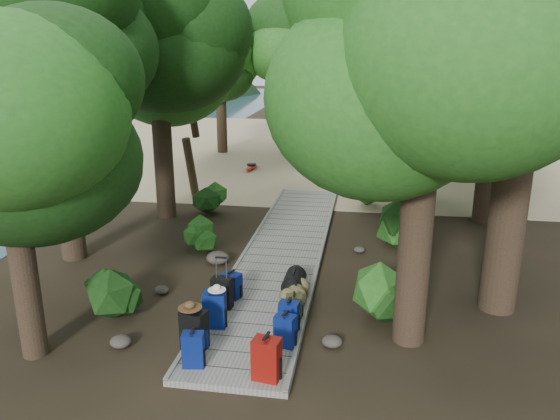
% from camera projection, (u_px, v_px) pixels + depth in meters
% --- Properties ---
extents(ground, '(120.00, 120.00, 0.00)m').
position_uv_depth(ground, '(278.00, 268.00, 13.21)').
color(ground, '#312618').
rests_on(ground, ground).
extents(sand_beach, '(40.00, 22.00, 0.02)m').
position_uv_depth(sand_beach, '(329.00, 149.00, 28.31)').
color(sand_beach, tan).
rests_on(sand_beach, ground).
extents(distant_hill, '(32.00, 16.00, 12.00)m').
position_uv_depth(distant_hill, '(13.00, 90.00, 64.74)').
color(distant_hill, black).
rests_on(distant_hill, ground).
extents(boardwalk, '(2.00, 12.00, 0.12)m').
position_uv_depth(boardwalk, '(284.00, 251.00, 14.14)').
color(boardwalk, gray).
rests_on(boardwalk, ground).
extents(backpack_left_a, '(0.38, 0.29, 0.66)m').
position_uv_depth(backpack_left_a, '(193.00, 348.00, 8.91)').
color(backpack_left_a, navy).
rests_on(backpack_left_a, boardwalk).
extents(backpack_left_b, '(0.48, 0.39, 0.79)m').
position_uv_depth(backpack_left_b, '(194.00, 328.00, 9.41)').
color(backpack_left_b, black).
rests_on(backpack_left_b, boardwalk).
extents(backpack_left_c, '(0.44, 0.33, 0.77)m').
position_uv_depth(backpack_left_c, '(214.00, 308.00, 10.16)').
color(backpack_left_c, navy).
rests_on(backpack_left_c, boardwalk).
extents(backpack_left_d, '(0.46, 0.39, 0.59)m').
position_uv_depth(backpack_left_d, '(231.00, 284.00, 11.37)').
color(backpack_left_d, navy).
rests_on(backpack_left_d, boardwalk).
extents(backpack_right_a, '(0.47, 0.36, 0.77)m').
position_uv_depth(backpack_right_a, '(267.00, 357.00, 8.56)').
color(backpack_right_a, '#821302').
rests_on(backpack_right_a, boardwalk).
extents(backpack_right_b, '(0.41, 0.34, 0.64)m').
position_uv_depth(backpack_right_b, '(285.00, 329.00, 9.52)').
color(backpack_right_b, navy).
rests_on(backpack_right_b, boardwalk).
extents(backpack_right_c, '(0.39, 0.30, 0.62)m').
position_uv_depth(backpack_right_c, '(289.00, 315.00, 10.05)').
color(backpack_right_c, navy).
rests_on(backpack_right_c, boardwalk).
extents(backpack_right_d, '(0.34, 0.26, 0.49)m').
position_uv_depth(backpack_right_d, '(294.00, 305.00, 10.56)').
color(backpack_right_d, '#373816').
rests_on(backpack_right_d, boardwalk).
extents(duffel_right_khaki, '(0.55, 0.67, 0.39)m').
position_uv_depth(duffel_right_khaki, '(295.00, 292.00, 11.25)').
color(duffel_right_khaki, olive).
rests_on(duffel_right_khaki, boardwalk).
extents(duffel_right_black, '(0.46, 0.72, 0.45)m').
position_uv_depth(duffel_right_black, '(294.00, 282.00, 11.65)').
color(duffel_right_black, black).
rests_on(duffel_right_black, boardwalk).
extents(suitcase_on_boardwalk, '(0.44, 0.28, 0.63)m').
position_uv_depth(suitcase_on_boardwalk, '(222.00, 293.00, 10.92)').
color(suitcase_on_boardwalk, black).
rests_on(suitcase_on_boardwalk, boardwalk).
extents(lone_suitcase_on_sand, '(0.44, 0.27, 0.67)m').
position_uv_depth(lone_suitcase_on_sand, '(326.00, 177.00, 20.78)').
color(lone_suitcase_on_sand, black).
rests_on(lone_suitcase_on_sand, sand_beach).
extents(hat_brown, '(0.41, 0.41, 0.12)m').
position_uv_depth(hat_brown, '(190.00, 305.00, 9.26)').
color(hat_brown, '#51351E').
rests_on(hat_brown, backpack_left_b).
extents(hat_white, '(0.33, 0.33, 0.11)m').
position_uv_depth(hat_white, '(217.00, 287.00, 9.98)').
color(hat_white, silver).
rests_on(hat_white, backpack_left_c).
extents(kayak, '(0.82, 3.01, 0.30)m').
position_uv_depth(kayak, '(251.00, 166.00, 23.58)').
color(kayak, '#B5150F').
rests_on(kayak, sand_beach).
extents(sun_lounger, '(0.74, 2.10, 0.67)m').
position_uv_depth(sun_lounger, '(392.00, 174.00, 21.35)').
color(sun_lounger, silver).
rests_on(sun_lounger, sand_beach).
extents(tree_right_a, '(4.96, 4.96, 8.26)m').
position_uv_depth(tree_right_a, '(425.00, 113.00, 8.83)').
color(tree_right_a, black).
rests_on(tree_right_a, ground).
extents(tree_right_b, '(5.77, 5.77, 10.30)m').
position_uv_depth(tree_right_b, '(529.00, 47.00, 9.73)').
color(tree_right_b, black).
rests_on(tree_right_b, ground).
extents(tree_right_c, '(5.16, 5.16, 8.93)m').
position_uv_depth(tree_right_c, '(428.00, 76.00, 13.42)').
color(tree_right_c, black).
rests_on(tree_right_c, ground).
extents(tree_right_d, '(5.51, 5.51, 10.10)m').
position_uv_depth(tree_right_d, '(503.00, 50.00, 15.25)').
color(tree_right_d, black).
rests_on(tree_right_d, ground).
extents(tree_right_e, '(4.90, 4.90, 8.81)m').
position_uv_depth(tree_right_e, '(431.00, 70.00, 17.73)').
color(tree_right_e, black).
rests_on(tree_right_e, ground).
extents(tree_right_f, '(5.70, 5.70, 10.18)m').
position_uv_depth(tree_right_f, '(511.00, 48.00, 19.27)').
color(tree_right_f, black).
rests_on(tree_right_f, ground).
extents(tree_left_a, '(3.71, 3.71, 6.19)m').
position_uv_depth(tree_left_a, '(11.00, 183.00, 8.67)').
color(tree_left_a, black).
rests_on(tree_left_a, ground).
extents(tree_left_b, '(4.79, 4.79, 8.62)m').
position_uv_depth(tree_left_b, '(55.00, 85.00, 12.65)').
color(tree_left_b, black).
rests_on(tree_left_b, ground).
extents(tree_left_c, '(4.83, 4.83, 8.39)m').
position_uv_depth(tree_left_c, '(159.00, 80.00, 16.04)').
color(tree_left_c, black).
rests_on(tree_left_c, ground).
extents(tree_back_a, '(4.69, 4.69, 8.11)m').
position_uv_depth(tree_back_a, '(296.00, 69.00, 26.82)').
color(tree_back_a, black).
rests_on(tree_back_a, ground).
extents(tree_back_b, '(6.14, 6.14, 10.97)m').
position_uv_depth(tree_back_b, '(377.00, 38.00, 25.80)').
color(tree_back_b, black).
rests_on(tree_back_b, ground).
extents(tree_back_c, '(5.23, 5.23, 9.41)m').
position_uv_depth(tree_back_c, '(444.00, 55.00, 25.78)').
color(tree_back_c, black).
rests_on(tree_back_c, ground).
extents(tree_back_d, '(4.35, 4.35, 7.25)m').
position_uv_depth(tree_back_d, '(220.00, 78.00, 26.38)').
color(tree_back_d, black).
rests_on(tree_back_d, ground).
extents(palm_right_a, '(4.42, 4.42, 7.54)m').
position_uv_depth(palm_right_a, '(414.00, 93.00, 16.84)').
color(palm_right_a, '#133A10').
rests_on(palm_right_a, ground).
extents(palm_right_b, '(4.18, 4.18, 8.08)m').
position_uv_depth(palm_right_b, '(449.00, 75.00, 22.01)').
color(palm_right_b, '#133A10').
rests_on(palm_right_b, ground).
extents(palm_right_c, '(4.84, 4.84, 7.71)m').
position_uv_depth(palm_right_c, '(381.00, 77.00, 23.92)').
color(palm_right_c, '#133A10').
rests_on(palm_right_c, ground).
extents(palm_left_a, '(4.00, 4.00, 6.36)m').
position_uv_depth(palm_left_a, '(185.00, 106.00, 18.66)').
color(palm_left_a, '#133A10').
rests_on(palm_left_a, ground).
extents(rock_left_a, '(0.39, 0.35, 0.21)m').
position_uv_depth(rock_left_a, '(121.00, 342.00, 9.76)').
color(rock_left_a, '#4C473F').
rests_on(rock_left_a, ground).
extents(rock_left_b, '(0.32, 0.29, 0.18)m').
position_uv_depth(rock_left_b, '(162.00, 290.00, 11.85)').
color(rock_left_b, '#4C473F').
rests_on(rock_left_b, ground).
extents(rock_left_c, '(0.57, 0.51, 0.31)m').
position_uv_depth(rock_left_c, '(218.00, 258.00, 13.45)').
color(rock_left_c, '#4C473F').
rests_on(rock_left_c, ground).
extents(rock_left_d, '(0.29, 0.26, 0.16)m').
position_uv_depth(rock_left_d, '(206.00, 227.00, 15.95)').
color(rock_left_d, '#4C473F').
rests_on(rock_left_d, ground).
extents(rock_right_a, '(0.37, 0.33, 0.20)m').
position_uv_depth(rock_right_a, '(332.00, 341.00, 9.77)').
color(rock_right_a, '#4C473F').
rests_on(rock_right_a, ground).
extents(rock_right_b, '(0.46, 0.42, 0.25)m').
position_uv_depth(rock_right_b, '(396.00, 291.00, 11.72)').
color(rock_right_b, '#4C473F').
rests_on(rock_right_b, ground).
extents(rock_right_c, '(0.28, 0.25, 0.16)m').
position_uv_depth(rock_right_c, '(359.00, 250.00, 14.21)').
color(rock_right_c, '#4C473F').
rests_on(rock_right_c, ground).
extents(rock_right_d, '(0.48, 0.43, 0.26)m').
position_uv_depth(rock_right_d, '(396.00, 217.00, 16.73)').
color(rock_right_d, '#4C473F').
rests_on(rock_right_d, ground).
extents(shrub_left_a, '(1.11, 1.11, 1.00)m').
position_uv_depth(shrub_left_a, '(117.00, 292.00, 10.82)').
color(shrub_left_a, '#1E5519').
rests_on(shrub_left_a, ground).
extents(shrub_left_b, '(0.95, 0.95, 0.86)m').
position_uv_depth(shrub_left_b, '(199.00, 236.00, 14.20)').
color(shrub_left_b, '#1E5519').
rests_on(shrub_left_b, ground).
extents(shrub_left_c, '(1.07, 1.07, 0.97)m').
position_uv_depth(shrub_left_c, '(209.00, 199.00, 17.34)').
color(shrub_left_c, '#1E5519').
rests_on(shrub_left_c, ground).
extents(shrub_right_a, '(1.15, 1.15, 1.03)m').
position_uv_depth(shrub_right_a, '(380.00, 296.00, 10.61)').
color(shrub_right_a, '#1E5519').
rests_on(shrub_right_a, ground).
extents(shrub_right_b, '(1.37, 1.37, 1.23)m').
position_uv_depth(shrub_right_b, '(398.00, 224.00, 14.53)').
color(shrub_right_b, '#1E5519').
rests_on(shrub_right_b, ground).
extents(shrub_right_c, '(0.94, 0.94, 0.85)m').
position_uv_depth(shrub_right_c, '(362.00, 194.00, 18.16)').
color(shrub_right_c, '#1E5519').
rests_on(shrub_right_c, ground).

